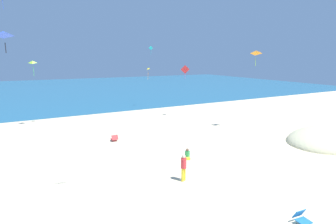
% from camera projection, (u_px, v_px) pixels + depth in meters
% --- Properties ---
extents(ground_plane, '(120.00, 120.00, 0.00)m').
position_uv_depth(ground_plane, '(146.00, 149.00, 19.28)').
color(ground_plane, beige).
extents(ocean_water, '(120.00, 60.00, 0.05)m').
position_uv_depth(ocean_water, '(72.00, 89.00, 57.78)').
color(ocean_water, '#236084').
rests_on(ocean_water, ground_plane).
extents(dune_mound, '(8.33, 5.83, 2.26)m').
position_uv_depth(dune_mound, '(332.00, 141.00, 21.01)').
color(dune_mound, beige).
rests_on(dune_mound, ground_plane).
extents(beach_chair_mid_beach, '(0.58, 0.64, 0.58)m').
position_uv_depth(beach_chair_mid_beach, '(301.00, 218.00, 10.47)').
color(beach_chair_mid_beach, '#2370B2').
rests_on(beach_chair_mid_beach, ground_plane).
extents(beach_chair_far_right, '(0.55, 0.62, 0.53)m').
position_uv_depth(beach_chair_far_right, '(114.00, 138.00, 21.04)').
color(beach_chair_far_right, '#D13D3D').
rests_on(beach_chair_far_right, ground_plane).
extents(person_1, '(0.40, 0.40, 1.54)m').
position_uv_depth(person_1, '(184.00, 166.00, 14.03)').
color(person_1, yellow).
rests_on(person_1, ground_plane).
extents(person_3, '(0.47, 0.62, 0.69)m').
position_uv_depth(person_3, '(187.00, 155.00, 17.36)').
color(person_3, green).
rests_on(person_3, ground_plane).
extents(kite_yellow, '(0.69, 0.71, 1.67)m').
position_uv_depth(kite_yellow, '(148.00, 69.00, 34.77)').
color(kite_yellow, yellow).
extents(kite_orange, '(1.00, 0.92, 1.50)m').
position_uv_depth(kite_orange, '(256.00, 52.00, 23.04)').
color(kite_orange, orange).
extents(kite_red, '(0.95, 0.53, 1.61)m').
position_uv_depth(kite_red, '(185.00, 70.00, 29.94)').
color(kite_red, red).
extents(kite_lime, '(0.65, 0.54, 1.50)m').
position_uv_depth(kite_lime, '(33.00, 62.00, 23.89)').
color(kite_lime, '#99DB33').
extents(kite_teal, '(0.61, 0.19, 1.27)m').
position_uv_depth(kite_teal, '(151.00, 48.00, 37.01)').
color(kite_teal, '#1EADAD').
extents(kite_blue, '(0.63, 0.54, 0.92)m').
position_uv_depth(kite_blue, '(4.00, 34.00, 10.18)').
color(kite_blue, blue).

